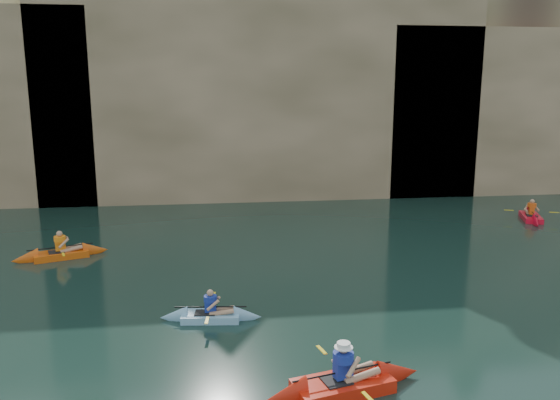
{
  "coord_description": "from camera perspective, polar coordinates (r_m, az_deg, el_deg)",
  "views": [
    {
      "loc": [
        -1.08,
        -7.79,
        6.14
      ],
      "look_at": [
        0.89,
        7.38,
        3.0
      ],
      "focal_mm": 35.0,
      "sensor_mm": 36.0,
      "label": 1
    }
  ],
  "objects": [
    {
      "name": "cliff",
      "position": [
        37.8,
        -5.9,
        11.34
      ],
      "size": [
        70.0,
        16.0,
        12.0
      ],
      "primitive_type": "cube",
      "color": "#CABB7B",
      "rests_on": "ground"
    },
    {
      "name": "cliff_slab_center",
      "position": [
        30.54,
        -1.66,
        10.78
      ],
      "size": [
        24.0,
        2.4,
        11.4
      ],
      "primitive_type": "cube",
      "color": "tan",
      "rests_on": "ground"
    },
    {
      "name": "sea_cave_center",
      "position": [
        30.22,
        -12.89,
        2.67
      ],
      "size": [
        3.5,
        1.0,
        3.2
      ],
      "primitive_type": "cube",
      "color": "black",
      "rests_on": "ground"
    },
    {
      "name": "sea_cave_east",
      "position": [
        31.97,
        12.95,
        4.33
      ],
      "size": [
        5.0,
        1.0,
        4.5
      ],
      "primitive_type": "cube",
      "color": "black",
      "rests_on": "ground"
    },
    {
      "name": "main_kayaker",
      "position": [
        11.89,
        6.56,
        -18.57
      ],
      "size": [
        3.73,
        2.41,
        1.36
      ],
      "rotation": [
        0.0,
        0.0,
        0.24
      ],
      "color": "red",
      "rests_on": "ground"
    },
    {
      "name": "kayaker_orange",
      "position": [
        21.73,
        -21.91,
        -5.24
      ],
      "size": [
        3.41,
        2.38,
        1.28
      ],
      "rotation": [
        0.0,
        0.0,
        0.34
      ],
      "color": "#DB530D",
      "rests_on": "ground"
    },
    {
      "name": "kayaker_ltblue_near",
      "position": [
        15.13,
        -7.25,
        -11.88
      ],
      "size": [
        2.79,
        2.15,
        1.08
      ],
      "rotation": [
        0.0,
        0.0,
        -0.11
      ],
      "color": "#7DB4D2",
      "rests_on": "ground"
    },
    {
      "name": "kayaker_red_far",
      "position": [
        28.55,
        24.74,
        -1.58
      ],
      "size": [
        2.28,
        3.38,
        1.23
      ],
      "rotation": [
        0.0,
        0.0,
        1.2
      ],
      "color": "red",
      "rests_on": "ground"
    }
  ]
}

